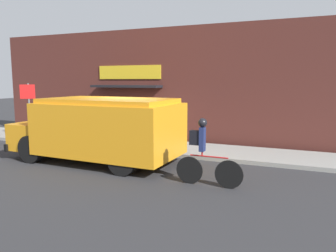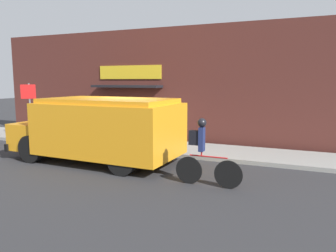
{
  "view_description": "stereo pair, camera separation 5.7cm",
  "coord_description": "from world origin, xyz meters",
  "px_view_note": "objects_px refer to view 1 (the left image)",
  "views": [
    {
      "loc": [
        5.88,
        -10.08,
        2.59
      ],
      "look_at": [
        1.69,
        -0.2,
        1.1
      ],
      "focal_mm": 35.0,
      "sensor_mm": 36.0,
      "label": 1
    },
    {
      "loc": [
        5.93,
        -10.05,
        2.59
      ],
      "look_at": [
        1.69,
        -0.2,
        1.1
      ],
      "focal_mm": 35.0,
      "sensor_mm": 36.0,
      "label": 2
    }
  ],
  "objects_px": {
    "cyclist": "(204,153)",
    "stop_sign_post": "(29,102)",
    "trash_bin": "(71,125)",
    "school_bus": "(100,128)"
  },
  "relations": [
    {
      "from": "school_bus",
      "to": "stop_sign_post",
      "type": "xyz_separation_m",
      "value": [
        -4.94,
        1.89,
        0.61
      ]
    },
    {
      "from": "cyclist",
      "to": "trash_bin",
      "type": "bearing_deg",
      "value": 151.32
    },
    {
      "from": "cyclist",
      "to": "stop_sign_post",
      "type": "distance_m",
      "value": 9.2
    },
    {
      "from": "cyclist",
      "to": "school_bus",
      "type": "bearing_deg",
      "value": 164.79
    },
    {
      "from": "cyclist",
      "to": "stop_sign_post",
      "type": "xyz_separation_m",
      "value": [
        -8.68,
        2.91,
        0.89
      ]
    },
    {
      "from": "school_bus",
      "to": "trash_bin",
      "type": "xyz_separation_m",
      "value": [
        -3.75,
        3.09,
        -0.5
      ]
    },
    {
      "from": "stop_sign_post",
      "to": "school_bus",
      "type": "bearing_deg",
      "value": -20.95
    },
    {
      "from": "school_bus",
      "to": "cyclist",
      "type": "distance_m",
      "value": 3.89
    },
    {
      "from": "stop_sign_post",
      "to": "trash_bin",
      "type": "distance_m",
      "value": 2.02
    },
    {
      "from": "cyclist",
      "to": "trash_bin",
      "type": "height_order",
      "value": "cyclist"
    }
  ]
}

